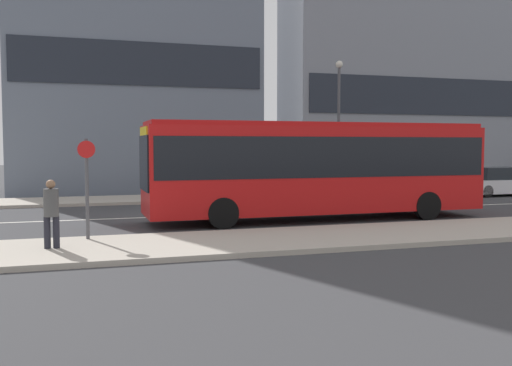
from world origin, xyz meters
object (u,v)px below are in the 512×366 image
(bus_stop_sign, at_px, (87,180))
(street_lamp, at_px, (339,113))
(parked_car_1, at_px, (498,182))
(city_bus, at_px, (317,164))
(parked_car_0, at_px, (409,186))
(pedestrian_near_stop, at_px, (51,210))

(bus_stop_sign, relative_size, street_lamp, 0.39)
(parked_car_1, bearing_deg, city_bus, -154.77)
(parked_car_0, bearing_deg, city_bus, -141.64)
(city_bus, bearing_deg, street_lamp, 56.77)
(parked_car_1, relative_size, street_lamp, 0.65)
(city_bus, height_order, bus_stop_sign, city_bus)
(pedestrian_near_stop, bearing_deg, bus_stop_sign, 56.82)
(pedestrian_near_stop, relative_size, street_lamp, 0.25)
(parked_car_1, distance_m, bus_stop_sign, 21.83)
(city_bus, distance_m, pedestrian_near_stop, 9.24)
(city_bus, height_order, parked_car_0, city_bus)
(parked_car_0, relative_size, parked_car_1, 0.97)
(city_bus, xyz_separation_m, pedestrian_near_stop, (-8.36, -3.82, -0.85))
(pedestrian_near_stop, bearing_deg, parked_car_1, 27.45)
(parked_car_0, distance_m, street_lamp, 4.87)
(city_bus, distance_m, parked_car_0, 9.38)
(parked_car_0, distance_m, parked_car_1, 5.23)
(bus_stop_sign, bearing_deg, parked_car_0, 29.65)
(parked_car_1, height_order, bus_stop_sign, bus_stop_sign)
(parked_car_0, xyz_separation_m, pedestrian_near_stop, (-15.65, -9.59, 0.42))
(bus_stop_sign, xyz_separation_m, street_lamp, (12.01, 10.30, 2.49))
(parked_car_1, relative_size, pedestrian_near_stop, 2.65)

